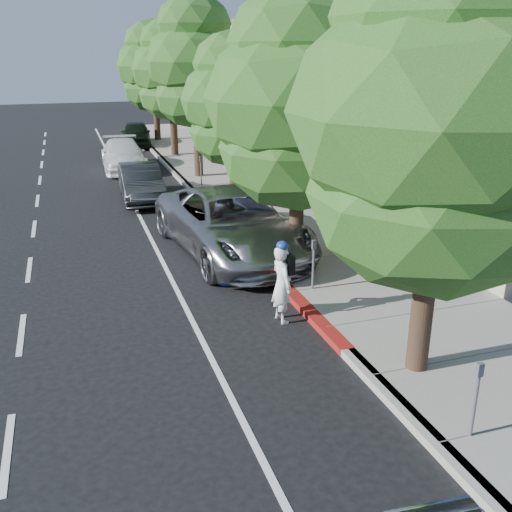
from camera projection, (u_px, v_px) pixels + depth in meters
name	position (u px, v px, depth m)	size (l,w,h in m)	color
ground	(326.00, 333.00, 12.19)	(120.00, 120.00, 0.00)	black
sidewalk	(289.00, 220.00, 19.99)	(4.60, 56.00, 0.15)	gray
curb	(226.00, 226.00, 19.31)	(0.30, 56.00, 0.15)	#9E998E
curb_red_segment	(308.00, 311.00, 13.06)	(0.32, 4.00, 0.15)	maroon
storefront_building	(350.00, 94.00, 29.89)	(10.00, 36.00, 7.00)	beige
street_tree_0	(443.00, 119.00, 9.08)	(5.10, 5.10, 7.71)	black
street_tree_1	(299.00, 102.00, 14.51)	(4.92, 4.92, 7.36)	black
street_tree_2	(234.00, 102.00, 20.03)	(3.77, 3.77, 6.39)	black
street_tree_3	(195.00, 64.00, 25.00)	(4.36, 4.36, 8.05)	black
street_tree_4	(171.00, 71.00, 30.51)	(4.26, 4.26, 7.39)	black
street_tree_5	(154.00, 68.00, 35.86)	(4.69, 4.69, 7.53)	black
cyclist	(282.00, 284.00, 12.47)	(0.64, 0.42, 1.75)	white
bicycle	(248.00, 269.00, 14.48)	(0.60, 1.72, 0.90)	#161999
silver_suv	(232.00, 224.00, 16.64)	(3.08, 6.68, 1.86)	#9B9CA0
dark_sedan	(141.00, 183.00, 22.68)	(1.52, 4.37, 1.44)	black
white_pickup	(123.00, 155.00, 28.50)	(2.04, 5.02, 1.46)	white
dark_suv_far	(136.00, 134.00, 35.52)	(1.78, 4.41, 1.50)	black
pedestrian	(372.00, 210.00, 17.81)	(0.82, 0.64, 1.70)	black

